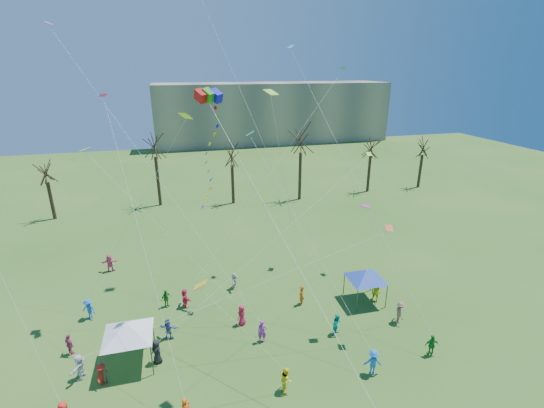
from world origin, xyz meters
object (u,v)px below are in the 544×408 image
object	(u,v)px
big_box_kite	(214,160)
canopy_tent_white	(127,329)
canopy_tent_blue	(366,274)
distant_building	(273,113)

from	to	relation	value
big_box_kite	canopy_tent_white	world-z (taller)	big_box_kite
big_box_kite	canopy_tent_blue	size ratio (longest dim) A/B	5.29
distant_building	big_box_kite	distance (m)	76.37
big_box_kite	canopy_tent_blue	bearing A→B (deg)	-4.67
big_box_kite	canopy_tent_white	size ratio (longest dim) A/B	4.84
canopy_tent_white	canopy_tent_blue	world-z (taller)	canopy_tent_white
big_box_kite	canopy_tent_blue	xyz separation A→B (m)	(12.03, -0.98, -10.32)
distant_building	canopy_tent_blue	world-z (taller)	distant_building
big_box_kite	canopy_tent_blue	distance (m)	15.88
distant_building	canopy_tent_white	size ratio (longest dim) A/B	13.61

